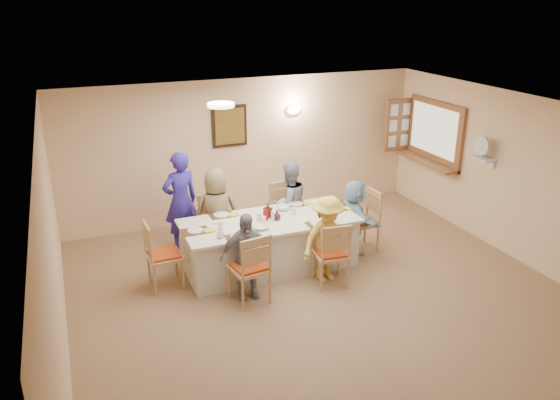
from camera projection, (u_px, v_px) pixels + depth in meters
name	position (u px, v px, depth m)	size (l,w,h in m)	color
ground	(335.00, 309.00, 7.11)	(7.00, 7.00, 0.00)	#9F7C58
room_walls	(339.00, 200.00, 6.57)	(7.00, 7.00, 7.00)	#E8C08B
wall_picture	(229.00, 126.00, 9.39)	(0.62, 0.05, 0.72)	black
wall_sconce	(294.00, 110.00, 9.72)	(0.26, 0.09, 0.18)	white
ceiling_light	(221.00, 105.00, 7.17)	(0.36, 0.36, 0.05)	white
serving_hatch	(435.00, 133.00, 9.78)	(0.06, 1.50, 1.15)	brown
hatch_sill	(426.00, 161.00, 9.92)	(0.30, 1.50, 0.05)	brown
shutter_door	(398.00, 125.00, 10.35)	(0.55, 0.04, 1.00)	brown
fan_shelf	(483.00, 158.00, 8.62)	(0.22, 0.36, 0.03)	white
desk_fan	(483.00, 149.00, 8.56)	(0.30, 0.30, 0.28)	#A5A5A8
dining_table	(270.00, 243.00, 8.07)	(2.56, 1.08, 0.76)	beige
chair_back_left	(215.00, 225.00, 8.52)	(0.44, 0.44, 0.92)	tan
chair_back_right	(286.00, 212.00, 8.94)	(0.46, 0.46, 0.96)	tan
chair_front_left	(249.00, 267.00, 7.12)	(0.48, 0.48, 1.01)	tan
chair_front_right	(331.00, 252.00, 7.55)	(0.46, 0.46, 0.97)	tan
chair_left_end	(164.00, 254.00, 7.48)	(0.47, 0.47, 0.98)	tan
chair_right_end	(361.00, 221.00, 8.58)	(0.47, 0.47, 0.99)	tan
diner_back_left	(217.00, 213.00, 8.33)	(0.75, 0.55, 1.41)	#776546
diner_back_right	(289.00, 204.00, 8.76)	(0.73, 0.61, 1.36)	gray
diner_front_left	(246.00, 256.00, 7.19)	(0.72, 0.33, 1.21)	gray
diner_front_right	(327.00, 239.00, 7.60)	(0.90, 0.62, 1.27)	#F4C64B
diner_right_end	(355.00, 216.00, 8.49)	(0.48, 1.13, 1.18)	#8FB9D3
caregiver	(181.00, 201.00, 8.54)	(0.65, 0.50, 1.59)	#3227A9
placemat_fl	(239.00, 237.00, 7.36)	(0.36, 0.27, 0.01)	#472B19
plate_fl	(239.00, 237.00, 7.35)	(0.25, 0.25, 0.02)	white
napkin_fl	(253.00, 236.00, 7.37)	(0.15, 0.15, 0.01)	yellow
placemat_fr	(319.00, 224.00, 7.78)	(0.36, 0.27, 0.01)	#472B19
plate_fr	(319.00, 223.00, 7.78)	(0.26, 0.26, 0.02)	white
napkin_fr	(332.00, 223.00, 7.80)	(0.15, 0.15, 0.01)	yellow
placemat_bl	(222.00, 215.00, 8.08)	(0.36, 0.26, 0.01)	#472B19
plate_bl	(222.00, 215.00, 8.08)	(0.24, 0.24, 0.01)	white
napkin_bl	(234.00, 214.00, 8.10)	(0.14, 0.14, 0.01)	yellow
placemat_br	(296.00, 204.00, 8.51)	(0.33, 0.25, 0.01)	#472B19
plate_br	(296.00, 204.00, 8.50)	(0.23, 0.23, 0.01)	white
napkin_br	(307.00, 203.00, 8.53)	(0.13, 0.13, 0.01)	yellow
placemat_le	(196.00, 231.00, 7.54)	(0.37, 0.28, 0.01)	#472B19
plate_le	(195.00, 231.00, 7.54)	(0.22, 0.22, 0.01)	white
napkin_le	(209.00, 230.00, 7.56)	(0.14, 0.14, 0.01)	yellow
placemat_re	(338.00, 209.00, 8.33)	(0.33, 0.24, 0.01)	#472B19
plate_re	(338.00, 208.00, 8.32)	(0.23, 0.23, 0.01)	white
napkin_re	(350.00, 208.00, 8.35)	(0.15, 0.15, 0.01)	yellow
teacup_a	(221.00, 235.00, 7.34)	(0.12, 0.12, 0.08)	white
teacup_b	(283.00, 201.00, 8.53)	(0.10, 0.10, 0.08)	white
bowl_a	(261.00, 227.00, 7.61)	(0.23, 0.23, 0.05)	white
bowl_b	(283.00, 208.00, 8.28)	(0.26, 0.26, 0.07)	white
condiment_ketchup	(265.00, 213.00, 7.89)	(0.11, 0.11, 0.21)	#A40E12
condiment_brown	(268.00, 210.00, 7.98)	(0.13, 0.13, 0.22)	#3E1710
condiment_malt	(277.00, 215.00, 7.91)	(0.12, 0.12, 0.14)	#3E1710
drinking_glass	(259.00, 216.00, 7.90)	(0.06, 0.06, 0.10)	silver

